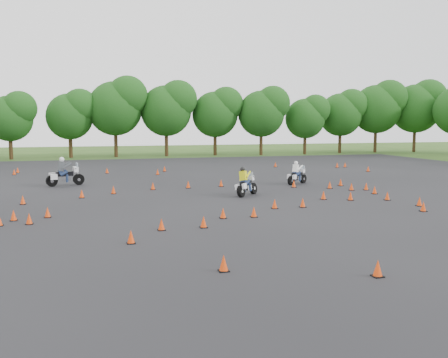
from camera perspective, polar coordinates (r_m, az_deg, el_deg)
name	(u,v)px	position (r m, az deg, el deg)	size (l,w,h in m)	color
ground	(247,214)	(23.24, 2.67, -4.02)	(140.00, 140.00, 0.00)	#2D5119
asphalt_pad	(215,196)	(28.92, -1.07, -1.92)	(62.00, 62.00, 0.00)	black
treeline	(176,119)	(57.79, -5.54, 6.88)	(87.43, 32.25, 10.76)	#194614
traffic_cones	(216,193)	(28.39, -0.92, -1.62)	(35.99, 33.43, 0.45)	#E03C09
rider_grey	(65,171)	(35.02, -17.72, 0.84)	(2.52, 0.77, 1.94)	#42464A
rider_yellow	(248,181)	(28.87, 2.78, -0.26)	(2.18, 0.67, 1.69)	#CAC912
rider_white	(297,172)	(34.66, 8.37, 0.74)	(2.07, 0.64, 1.60)	white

